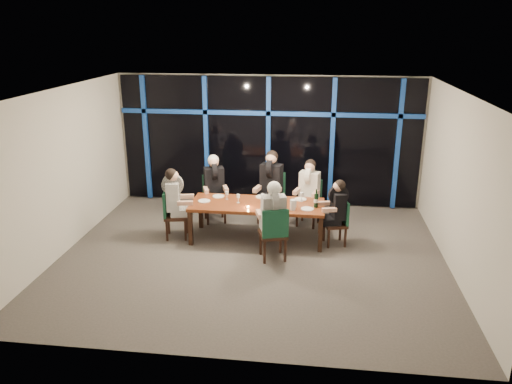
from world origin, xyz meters
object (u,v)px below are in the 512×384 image
chair_end_right (339,220)px  wine_bottle (316,200)px  chair_end_left (172,212)px  diner_far_right (309,183)px  dining_table (257,207)px  diner_near_mid (273,209)px  diner_end_right (336,203)px  water_pitcher (293,205)px  chair_far_mid (272,194)px  diner_far_left (214,179)px  chair_near_mid (274,231)px  diner_end_left (175,193)px  chair_far_left (214,195)px  chair_far_right (310,199)px  diner_far_mid (271,177)px

chair_end_right → wine_bottle: bearing=-101.6°
chair_end_left → diner_far_right: (2.67, 0.99, 0.38)m
dining_table → diner_near_mid: diner_near_mid is taller
diner_end_right → water_pitcher: bearing=-90.6°
chair_far_mid → water_pitcher: size_ratio=5.37×
diner_far_left → chair_near_mid: bearing=-70.3°
diner_far_left → diner_end_left: size_ratio=1.03×
dining_table → diner_far_left: 1.35m
chair_near_mid → water_pitcher: size_ratio=5.07×
dining_table → chair_far_mid: 1.04m
chair_far_mid → diner_end_right: diner_end_right is taller
diner_near_mid → wine_bottle: bearing=-152.2°
dining_table → water_pitcher: bearing=-21.3°
chair_far_left → chair_far_right: size_ratio=1.03×
diner_far_right → diner_far_mid: bearing=-168.8°
chair_far_right → water_pitcher: bearing=-87.9°
dining_table → diner_near_mid: 0.96m
chair_end_right → diner_near_mid: size_ratio=0.90×
diner_far_mid → water_pitcher: 1.33m
diner_far_left → diner_far_right: size_ratio=1.03×
chair_end_left → diner_far_left: 1.24m
diner_end_left → wine_bottle: bearing=-99.9°
chair_far_right → diner_end_right: 1.17m
dining_table → diner_far_right: diner_far_right is taller
diner_end_left → diner_far_left: bearing=-42.5°
chair_end_left → diner_end_right: (3.21, 0.06, 0.31)m
chair_far_mid → diner_far_right: size_ratio=1.13×
chair_end_right → wine_bottle: size_ratio=2.47×
chair_far_mid → diner_far_mid: bearing=-90.0°
chair_far_right → diner_near_mid: (-0.62, -1.77, 0.42)m
chair_far_mid → wine_bottle: 1.47m
chair_end_right → diner_near_mid: (-1.21, -0.78, 0.47)m
dining_table → diner_far_right: size_ratio=2.75×
diner_end_right → water_pitcher: size_ratio=4.34×
diner_far_mid → diner_end_left: (-1.78, -1.04, -0.09)m
chair_far_right → chair_end_left: 2.90m
diner_far_mid → wine_bottle: diner_far_mid is taller
chair_far_left → chair_far_mid: size_ratio=0.93×
diner_end_left → water_pitcher: 2.32m
chair_near_mid → wine_bottle: wine_bottle is taller
diner_end_left → diner_near_mid: (1.99, -0.71, 0.04)m
chair_far_right → wine_bottle: (0.13, -1.02, 0.35)m
dining_table → chair_far_mid: size_ratio=2.43×
chair_end_right → water_pitcher: bearing=-90.6°
chair_far_mid → diner_far_left: diner_far_left is taller
chair_far_right → diner_far_mid: size_ratio=0.93×
dining_table → chair_near_mid: chair_near_mid is taller
chair_far_mid → diner_far_right: diner_far_right is taller
wine_bottle → chair_far_left: bearing=155.7°
chair_far_left → chair_near_mid: size_ratio=0.99×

